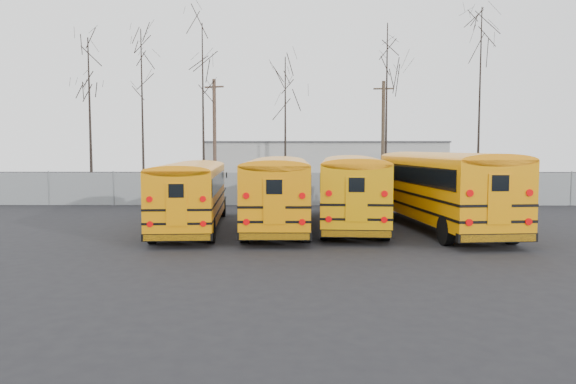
{
  "coord_description": "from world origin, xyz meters",
  "views": [
    {
      "loc": [
        -0.94,
        -22.24,
        3.52
      ],
      "look_at": [
        -1.18,
        2.06,
        1.6
      ],
      "focal_mm": 35.0,
      "sensor_mm": 36.0,
      "label": 1
    }
  ],
  "objects_px": {
    "bus_a": "(191,190)",
    "utility_pole_left": "(215,136)",
    "bus_b": "(278,187)",
    "bus_d": "(441,184)",
    "utility_pole_right": "(383,137)",
    "bus_c": "(352,185)"
  },
  "relations": [
    {
      "from": "bus_c",
      "to": "bus_d",
      "type": "bearing_deg",
      "value": -7.77
    },
    {
      "from": "bus_b",
      "to": "utility_pole_left",
      "type": "relative_size",
      "value": 1.33
    },
    {
      "from": "bus_c",
      "to": "bus_b",
      "type": "bearing_deg",
      "value": -164.47
    },
    {
      "from": "bus_d",
      "to": "utility_pole_left",
      "type": "bearing_deg",
      "value": 119.58
    },
    {
      "from": "bus_c",
      "to": "utility_pole_left",
      "type": "distance_m",
      "value": 18.35
    },
    {
      "from": "bus_d",
      "to": "utility_pole_right",
      "type": "bearing_deg",
      "value": 82.9
    },
    {
      "from": "bus_a",
      "to": "utility_pole_right",
      "type": "xyz_separation_m",
      "value": [
        11.06,
        18.45,
        2.62
      ]
    },
    {
      "from": "utility_pole_right",
      "to": "bus_b",
      "type": "bearing_deg",
      "value": -106.8
    },
    {
      "from": "bus_d",
      "to": "utility_pole_left",
      "type": "distance_m",
      "value": 20.94
    },
    {
      "from": "bus_b",
      "to": "bus_d",
      "type": "relative_size",
      "value": 0.92
    },
    {
      "from": "utility_pole_right",
      "to": "bus_d",
      "type": "bearing_deg",
      "value": -85.7
    },
    {
      "from": "bus_c",
      "to": "utility_pole_right",
      "type": "xyz_separation_m",
      "value": [
        4.09,
        17.39,
        2.48
      ]
    },
    {
      "from": "bus_d",
      "to": "bus_b",
      "type": "bearing_deg",
      "value": 172.99
    },
    {
      "from": "bus_a",
      "to": "bus_d",
      "type": "height_order",
      "value": "bus_d"
    },
    {
      "from": "bus_a",
      "to": "utility_pole_left",
      "type": "relative_size",
      "value": 1.26
    },
    {
      "from": "bus_b",
      "to": "bus_d",
      "type": "height_order",
      "value": "bus_d"
    },
    {
      "from": "bus_b",
      "to": "bus_c",
      "type": "xyz_separation_m",
      "value": [
        3.29,
        0.66,
        0.03
      ]
    },
    {
      "from": "bus_b",
      "to": "utility_pole_right",
      "type": "height_order",
      "value": "utility_pole_right"
    },
    {
      "from": "bus_a",
      "to": "bus_c",
      "type": "xyz_separation_m",
      "value": [
        6.96,
        1.06,
        0.14
      ]
    },
    {
      "from": "utility_pole_right",
      "to": "bus_a",
      "type": "bearing_deg",
      "value": -115.49
    },
    {
      "from": "bus_d",
      "to": "utility_pole_right",
      "type": "distance_m",
      "value": 18.33
    },
    {
      "from": "utility_pole_left",
      "to": "bus_b",
      "type": "bearing_deg",
      "value": -54.58
    }
  ]
}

